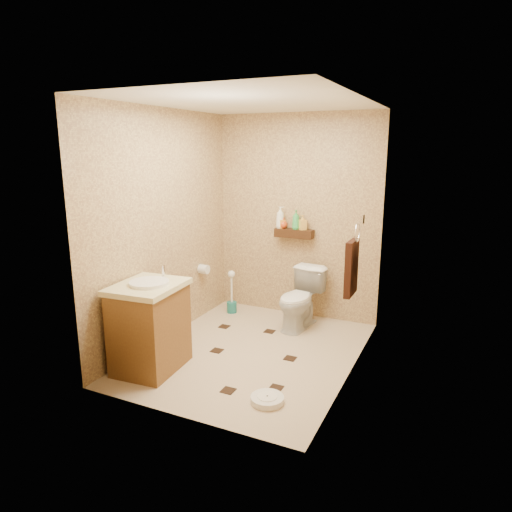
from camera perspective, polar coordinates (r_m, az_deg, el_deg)
The scene contains 19 objects.
ground at distance 4.69m, azimuth -0.56°, elevation -11.92°, with size 2.50×2.50×0.00m, color #C0A98C.
wall_back at distance 5.45m, azimuth 5.12°, elevation 4.84°, with size 2.00×0.04×2.40m, color tan.
wall_front at distance 3.26m, azimuth -10.15°, elevation -1.09°, with size 2.00×0.04×2.40m, color tan.
wall_left at distance 4.83m, azimuth -11.38°, elevation 3.52°, with size 0.04×2.50×2.40m, color tan.
wall_right at distance 3.99m, azimuth 12.45°, elevation 1.46°, with size 0.04×2.50×2.40m, color tan.
ceiling at distance 4.26m, azimuth -0.64°, elevation 18.71°, with size 2.00×2.50×0.02m, color silver.
wall_shelf at distance 5.41m, azimuth 4.79°, elevation 2.84°, with size 0.46×0.14×0.10m, color #39230F.
floor_accents at distance 4.63m, azimuth -0.72°, elevation -12.22°, with size 1.18×1.43×0.01m.
toilet at distance 5.20m, azimuth 5.50°, elevation -5.36°, with size 0.38×0.66×0.68m, color white.
vanity at distance 4.33m, azimuth -13.13°, elevation -8.45°, with size 0.60×0.71×0.94m.
bathroom_scale at distance 3.86m, azimuth 1.41°, elevation -17.47°, with size 0.30×0.30×0.05m.
toilet_brush at distance 5.69m, azimuth -3.06°, elevation -5.25°, with size 0.12×0.12×0.54m.
towel_ring at distance 4.31m, azimuth 11.90°, elevation -1.14°, with size 0.12×0.30×0.76m.
toilet_paper at distance 5.45m, azimuth -6.55°, elevation -1.65°, with size 0.12×0.11×0.12m.
bottle_a at distance 5.44m, azimuth 3.04°, elevation 4.85°, with size 0.10×0.10×0.26m, color white.
bottle_b at distance 5.44m, azimuth 3.27°, elevation 4.31°, with size 0.07×0.07×0.16m, color orange.
bottle_c at distance 5.44m, azimuth 3.43°, elevation 4.15°, with size 0.10×0.10×0.13m, color #C14116.
bottle_d at distance 5.38m, azimuth 5.01°, elevation 4.55°, with size 0.09×0.09×0.23m, color green.
bottle_e at distance 5.35m, azimuth 5.85°, elevation 4.21°, with size 0.08×0.08×0.18m, color gold.
Camera 1 is at (1.84, -3.82, 2.00)m, focal length 32.00 mm.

